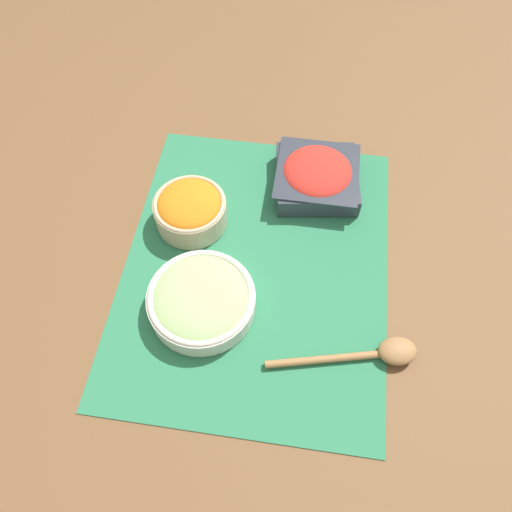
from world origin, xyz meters
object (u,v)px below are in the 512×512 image
Objects in this scene: cucumber_bowl at (201,299)px; wooden_spoon at (377,353)px; tomato_bowl at (317,176)px; carrot_bowl at (190,209)px.

cucumber_bowl reaches higher than wooden_spoon.
cucumber_bowl is at bearing 150.14° from tomato_bowl.
cucumber_bowl is (-0.28, 0.16, -0.00)m from tomato_bowl.
tomato_bowl reaches higher than cucumber_bowl.
cucumber_bowl is 0.29m from wooden_spoon.
carrot_bowl reaches higher than cucumber_bowl.
wooden_spoon is at bearing -159.59° from tomato_bowl.
cucumber_bowl is 0.74× the size of wooden_spoon.
wooden_spoon is (-0.32, -0.12, -0.02)m from tomato_bowl.
tomato_bowl is 0.97× the size of cucumber_bowl.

